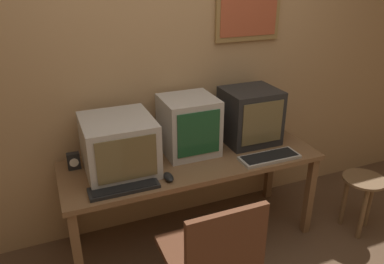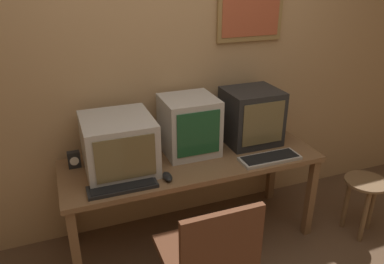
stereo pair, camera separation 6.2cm
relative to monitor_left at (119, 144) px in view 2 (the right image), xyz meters
name	(u,v)px [view 2 (the right image)]	position (x,y,z in m)	size (l,w,h in m)	color
wall_back	(174,64)	(0.51, 0.35, 0.42)	(8.00, 0.08, 2.60)	tan
desk	(192,168)	(0.51, -0.04, -0.26)	(1.84, 0.65, 0.70)	brown
monitor_left	(119,144)	(0.00, 0.00, 0.00)	(0.46, 0.48, 0.37)	#B7B2A8
monitor_center	(189,125)	(0.53, 0.08, 0.02)	(0.38, 0.38, 0.42)	#B7B2A8
monitor_right	(251,116)	(1.04, 0.07, 0.03)	(0.40, 0.37, 0.42)	black
keyboard_main	(123,187)	(-0.04, -0.26, -0.17)	(0.43, 0.14, 0.03)	black
keyboard_side	(270,158)	(1.02, -0.26, -0.17)	(0.44, 0.16, 0.03)	#A8A399
mouse_near_keyboard	(167,177)	(0.26, -0.25, -0.17)	(0.06, 0.12, 0.04)	black
desk_clock	(74,160)	(-0.29, 0.13, -0.13)	(0.08, 0.05, 0.12)	black
side_stool	(364,194)	(1.77, -0.45, -0.53)	(0.32, 0.32, 0.48)	brown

